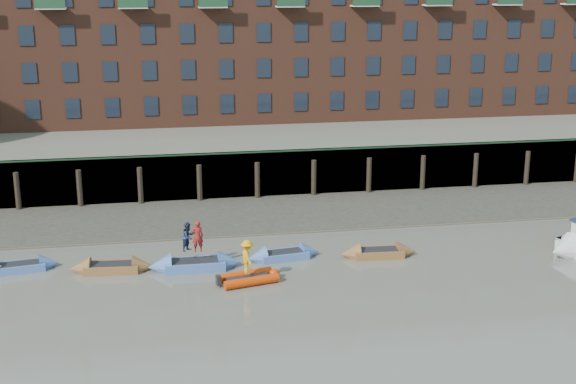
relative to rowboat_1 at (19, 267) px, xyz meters
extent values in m
plane|color=#656056|center=(12.38, -10.42, -0.21)|extent=(220.00, 220.00, 0.00)
cube|color=#3D382F|center=(12.38, 7.58, -0.21)|extent=(110.00, 8.00, 0.50)
cube|color=#4C4336|center=(12.38, 4.18, -0.21)|extent=(110.00, 1.60, 0.10)
cube|color=#2D2A26|center=(12.38, 11.98, 1.39)|extent=(110.00, 0.80, 3.20)
cylinder|color=black|center=(-1.62, 11.33, 1.09)|extent=(0.36, 0.36, 2.60)
cylinder|color=black|center=(2.38, 11.33, 1.09)|extent=(0.36, 0.36, 2.60)
cylinder|color=black|center=(6.38, 11.33, 1.09)|extent=(0.36, 0.36, 2.60)
cylinder|color=black|center=(10.38, 11.33, 1.09)|extent=(0.36, 0.36, 2.60)
cylinder|color=black|center=(14.38, 11.33, 1.09)|extent=(0.36, 0.36, 2.60)
cylinder|color=black|center=(18.38, 11.33, 1.09)|extent=(0.36, 0.36, 2.60)
cylinder|color=black|center=(22.38, 11.33, 1.09)|extent=(0.36, 0.36, 2.60)
cylinder|color=black|center=(26.38, 11.33, 1.09)|extent=(0.36, 0.36, 2.60)
cylinder|color=black|center=(30.38, 11.33, 1.09)|extent=(0.36, 0.36, 2.60)
cylinder|color=black|center=(34.38, 11.33, 1.09)|extent=(0.36, 0.36, 2.60)
cube|color=#264C2D|center=(12.38, 11.68, 3.04)|extent=(110.00, 0.06, 0.10)
cube|color=#5E594D|center=(12.38, 25.58, 1.39)|extent=(110.00, 28.00, 3.20)
cube|color=brown|center=(12.38, 26.58, 8.99)|extent=(80.00, 10.00, 12.00)
cube|color=black|center=(-1.62, 21.56, 4.79)|extent=(1.10, 0.12, 1.50)
cube|color=black|center=(1.38, 21.56, 4.79)|extent=(1.10, 0.12, 1.50)
cube|color=black|center=(4.38, 21.56, 4.79)|extent=(1.10, 0.12, 1.50)
cube|color=black|center=(7.38, 21.56, 4.79)|extent=(1.10, 0.12, 1.50)
cube|color=black|center=(10.38, 21.56, 4.79)|extent=(1.10, 0.12, 1.50)
cube|color=black|center=(13.38, 21.56, 4.79)|extent=(1.10, 0.12, 1.50)
cube|color=black|center=(16.38, 21.56, 4.79)|extent=(1.10, 0.12, 1.50)
cube|color=black|center=(19.38, 21.56, 4.79)|extent=(1.10, 0.12, 1.50)
cube|color=black|center=(22.38, 21.56, 4.79)|extent=(1.10, 0.12, 1.50)
cube|color=black|center=(25.38, 21.56, 4.79)|extent=(1.10, 0.12, 1.50)
cube|color=black|center=(28.38, 21.56, 4.79)|extent=(1.10, 0.12, 1.50)
cube|color=black|center=(31.38, 21.56, 4.79)|extent=(1.10, 0.12, 1.50)
cube|color=black|center=(34.38, 21.56, 4.79)|extent=(1.10, 0.12, 1.50)
cube|color=black|center=(37.38, 21.56, 4.79)|extent=(1.10, 0.12, 1.50)
cube|color=black|center=(40.38, 21.56, 4.79)|extent=(1.10, 0.12, 1.50)
cube|color=black|center=(43.38, 21.56, 4.79)|extent=(1.10, 0.12, 1.50)
cube|color=black|center=(-1.62, 21.56, 7.59)|extent=(1.10, 0.12, 1.50)
cube|color=black|center=(1.38, 21.56, 7.59)|extent=(1.10, 0.12, 1.50)
cube|color=black|center=(4.38, 21.56, 7.59)|extent=(1.10, 0.12, 1.50)
cube|color=black|center=(7.38, 21.56, 7.59)|extent=(1.10, 0.12, 1.50)
cube|color=black|center=(10.38, 21.56, 7.59)|extent=(1.10, 0.12, 1.50)
cube|color=black|center=(13.38, 21.56, 7.59)|extent=(1.10, 0.12, 1.50)
cube|color=black|center=(16.38, 21.56, 7.59)|extent=(1.10, 0.12, 1.50)
cube|color=black|center=(19.38, 21.56, 7.59)|extent=(1.10, 0.12, 1.50)
cube|color=black|center=(22.38, 21.56, 7.59)|extent=(1.10, 0.12, 1.50)
cube|color=black|center=(25.38, 21.56, 7.59)|extent=(1.10, 0.12, 1.50)
cube|color=black|center=(28.38, 21.56, 7.59)|extent=(1.10, 0.12, 1.50)
cube|color=black|center=(31.38, 21.56, 7.59)|extent=(1.10, 0.12, 1.50)
cube|color=black|center=(34.38, 21.56, 7.59)|extent=(1.10, 0.12, 1.50)
cube|color=black|center=(37.38, 21.56, 7.59)|extent=(1.10, 0.12, 1.50)
cube|color=black|center=(40.38, 21.56, 7.59)|extent=(1.10, 0.12, 1.50)
cube|color=black|center=(-1.62, 21.56, 10.39)|extent=(1.10, 0.12, 1.50)
cube|color=black|center=(1.38, 21.56, 10.39)|extent=(1.10, 0.12, 1.50)
cube|color=black|center=(4.38, 21.56, 10.39)|extent=(1.10, 0.12, 1.50)
cube|color=black|center=(7.38, 21.56, 10.39)|extent=(1.10, 0.12, 1.50)
cube|color=black|center=(10.38, 21.56, 10.39)|extent=(1.10, 0.12, 1.50)
cube|color=black|center=(13.38, 21.56, 10.39)|extent=(1.10, 0.12, 1.50)
cube|color=black|center=(16.38, 21.56, 10.39)|extent=(1.10, 0.12, 1.50)
cube|color=black|center=(19.38, 21.56, 10.39)|extent=(1.10, 0.12, 1.50)
cube|color=black|center=(22.38, 21.56, 10.39)|extent=(1.10, 0.12, 1.50)
cube|color=black|center=(25.38, 21.56, 10.39)|extent=(1.10, 0.12, 1.50)
cube|color=black|center=(28.38, 21.56, 10.39)|extent=(1.10, 0.12, 1.50)
cube|color=black|center=(31.38, 21.56, 10.39)|extent=(1.10, 0.12, 1.50)
cube|color=black|center=(34.38, 21.56, 10.39)|extent=(1.10, 0.12, 1.50)
cube|color=black|center=(37.38, 21.56, 10.39)|extent=(1.10, 0.12, 1.50)
cube|color=black|center=(40.38, 21.56, 10.39)|extent=(1.10, 0.12, 1.50)
cube|color=#4767AC|center=(0.00, 0.00, -0.01)|extent=(2.78, 1.58, 0.41)
cone|color=#4767AC|center=(1.52, 0.24, -0.01)|extent=(1.19, 1.33, 1.19)
cube|color=black|center=(0.00, 0.00, 0.18)|extent=(2.30, 1.22, 0.06)
cube|color=brown|center=(4.86, -0.98, 0.01)|extent=(2.92, 1.50, 0.44)
cone|color=brown|center=(6.51, -1.11, 0.01)|extent=(1.20, 1.36, 1.28)
cone|color=brown|center=(3.22, -0.85, 0.01)|extent=(1.20, 1.36, 1.28)
cube|color=black|center=(4.86, -0.98, 0.21)|extent=(2.43, 1.14, 0.06)
cube|color=#4767AC|center=(9.24, -1.39, 0.04)|extent=(3.21, 1.47, 0.50)
cone|color=#4767AC|center=(11.11, -1.40, 0.04)|extent=(1.25, 1.45, 1.44)
cone|color=#4767AC|center=(7.38, -1.38, 0.04)|extent=(1.25, 1.45, 1.44)
cube|color=black|center=(9.24, -1.39, 0.27)|extent=(2.67, 1.10, 0.06)
cube|color=#4767AC|center=(14.20, -0.64, 0.00)|extent=(2.83, 1.58, 0.42)
cone|color=#4767AC|center=(15.75, -0.42, 0.00)|extent=(1.20, 1.35, 1.21)
cone|color=#4767AC|center=(12.65, -0.86, 0.00)|extent=(1.20, 1.35, 1.21)
cube|color=black|center=(14.20, -0.64, 0.19)|extent=(2.34, 1.21, 0.06)
cube|color=brown|center=(19.47, -1.22, 0.00)|extent=(2.82, 1.40, 0.43)
cone|color=brown|center=(21.08, -1.31, 0.00)|extent=(1.14, 1.30, 1.24)
cone|color=brown|center=(17.87, -1.13, 0.00)|extent=(1.14, 1.30, 1.24)
cube|color=black|center=(19.47, -1.22, 0.20)|extent=(2.35, 1.06, 0.06)
cylinder|color=#C93305|center=(11.72, -3.24, 0.03)|extent=(2.91, 1.12, 0.48)
cylinder|color=#C93305|center=(11.95, -4.22, 0.03)|extent=(2.91, 1.12, 0.48)
sphere|color=#C93305|center=(13.23, -3.41, 0.03)|extent=(0.55, 0.55, 0.55)
cube|color=black|center=(11.83, -3.73, 0.03)|extent=(2.53, 1.35, 0.16)
cone|color=silver|center=(29.55, -3.13, 0.21)|extent=(2.08, 2.26, 1.85)
imported|color=maroon|center=(9.44, -1.33, 1.62)|extent=(0.67, 0.48, 1.71)
imported|color=#19233F|center=(8.96, -1.12, 1.55)|extent=(0.95, 0.98, 1.58)
imported|color=orange|center=(11.80, -3.77, 1.20)|extent=(0.84, 1.25, 1.80)
camera|label=1|loc=(7.25, -41.87, 15.55)|focal=50.00mm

